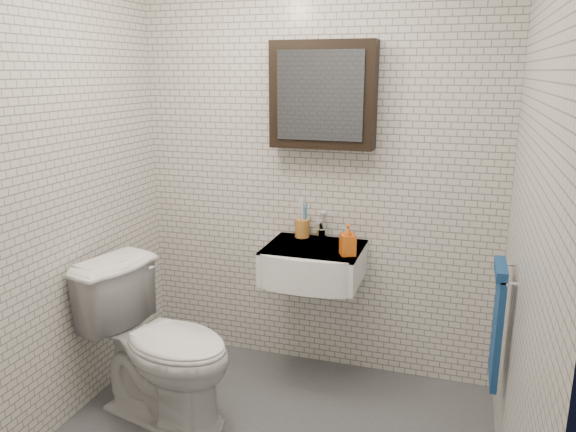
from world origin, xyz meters
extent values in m
cube|color=silver|center=(0.00, 1.00, 1.25)|extent=(2.20, 0.02, 2.50)
cube|color=silver|center=(0.00, -1.00, 1.25)|extent=(2.20, 0.02, 2.50)
cube|color=silver|center=(-1.10, 0.00, 1.25)|extent=(0.02, 2.00, 2.50)
cube|color=silver|center=(1.10, 0.00, 1.25)|extent=(0.02, 2.00, 2.50)
cube|color=white|center=(0.05, 0.78, 0.75)|extent=(0.55, 0.45, 0.20)
cylinder|color=silver|center=(0.05, 0.80, 0.84)|extent=(0.31, 0.31, 0.02)
cylinder|color=silver|center=(0.05, 0.80, 0.85)|extent=(0.04, 0.04, 0.01)
cube|color=white|center=(0.05, 0.78, 0.84)|extent=(0.55, 0.45, 0.01)
cylinder|color=silver|center=(0.05, 0.94, 0.88)|extent=(0.06, 0.06, 0.06)
cylinder|color=silver|center=(0.05, 0.94, 0.94)|extent=(0.03, 0.03, 0.08)
cylinder|color=silver|center=(0.05, 0.88, 0.97)|extent=(0.02, 0.12, 0.02)
cube|color=silver|center=(0.05, 0.97, 0.99)|extent=(0.02, 0.09, 0.01)
cube|color=black|center=(0.05, 0.93, 1.70)|extent=(0.60, 0.14, 0.60)
cube|color=#3F444C|center=(0.05, 0.85, 1.70)|extent=(0.49, 0.01, 0.49)
cylinder|color=silver|center=(1.06, 0.35, 0.95)|extent=(0.02, 0.30, 0.02)
cylinder|color=silver|center=(1.08, 0.48, 0.95)|extent=(0.04, 0.02, 0.02)
cylinder|color=silver|center=(1.08, 0.22, 0.95)|extent=(0.04, 0.02, 0.02)
cube|color=#1F538E|center=(1.05, 0.35, 0.68)|extent=(0.03, 0.26, 0.54)
cube|color=#1F538E|center=(1.04, 0.35, 0.96)|extent=(0.05, 0.26, 0.05)
cylinder|color=#B7772D|center=(-0.07, 0.94, 0.91)|extent=(0.09, 0.09, 0.11)
cylinder|color=white|center=(-0.09, 0.93, 0.98)|extent=(0.02, 0.03, 0.21)
cylinder|color=teal|center=(-0.06, 0.93, 0.97)|extent=(0.02, 0.02, 0.19)
cylinder|color=white|center=(-0.08, 0.96, 0.98)|extent=(0.03, 0.04, 0.22)
cylinder|color=teal|center=(-0.05, 0.95, 0.97)|extent=(0.03, 0.04, 0.20)
imported|color=orange|center=(0.27, 0.68, 0.94)|extent=(0.11, 0.11, 0.18)
imported|color=white|center=(-0.62, 0.15, 0.43)|extent=(0.93, 0.67, 0.86)
camera|label=1|loc=(0.84, -2.22, 1.83)|focal=35.00mm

